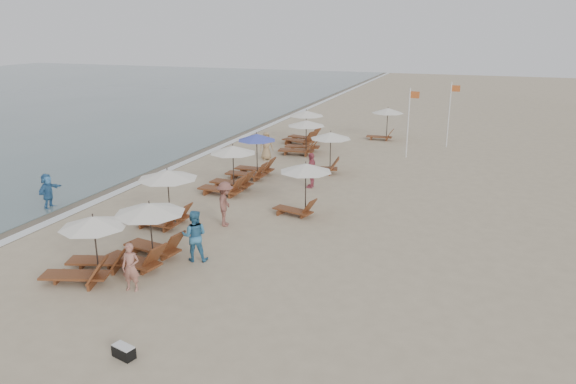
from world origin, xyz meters
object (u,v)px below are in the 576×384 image
(inland_station_1, at_px, (325,149))
(beachgoer_far_a, at_px, (311,170))
(lounger_station_5, at_px, (302,137))
(lounger_station_6, at_px, (302,127))
(lounger_station_4, at_px, (252,158))
(beachgoer_near, at_px, (131,267))
(beachgoer_far_b, at_px, (266,146))
(beachgoer_mid_a, at_px, (194,236))
(flag_pole_near, at_px, (409,119))
(inland_station_2, at_px, (385,119))
(inland_station_0, at_px, (301,181))
(waterline_walker, at_px, (48,191))
(duffel_bag, at_px, (124,351))
(lounger_station_3, at_px, (228,171))
(lounger_station_0, at_px, (89,249))
(beachgoer_mid_b, at_px, (225,204))
(lounger_station_1, at_px, (145,233))
(lounger_station_2, at_px, (165,195))

(inland_station_1, bearing_deg, beachgoer_far_a, -86.72)
(lounger_station_5, bearing_deg, lounger_station_6, 107.81)
(lounger_station_4, relative_size, beachgoer_near, 1.70)
(lounger_station_6, height_order, beachgoer_far_b, lounger_station_6)
(lounger_station_5, distance_m, beachgoer_near, 19.41)
(beachgoer_mid_a, bearing_deg, flag_pole_near, -123.55)
(inland_station_2, bearing_deg, inland_station_1, -97.72)
(inland_station_0, relative_size, waterline_walker, 1.61)
(lounger_station_5, bearing_deg, beachgoer_far_b, -121.00)
(waterline_walker, relative_size, duffel_bag, 2.52)
(inland_station_2, relative_size, flag_pole_near, 0.60)
(lounger_station_4, bearing_deg, waterline_walker, -128.70)
(waterline_walker, bearing_deg, lounger_station_3, -60.42)
(lounger_station_0, distance_m, inland_station_1, 15.33)
(inland_station_1, bearing_deg, duffel_bag, -89.00)
(lounger_station_3, bearing_deg, lounger_station_4, 90.87)
(beachgoer_mid_a, xyz_separation_m, beachgoer_far_a, (1.05, 9.73, -0.02))
(lounger_station_6, relative_size, beachgoer_mid_b, 1.56)
(beachgoer_near, height_order, beachgoer_far_a, beachgoer_far_a)
(inland_station_2, distance_m, beachgoer_near, 25.60)
(lounger_station_6, distance_m, duffel_bag, 25.69)
(inland_station_0, bearing_deg, lounger_station_5, 108.57)
(lounger_station_3, relative_size, beachgoer_mid_a, 1.52)
(inland_station_0, height_order, waterline_walker, inland_station_0)
(beachgoer_mid_a, height_order, waterline_walker, beachgoer_mid_a)
(lounger_station_1, height_order, inland_station_0, inland_station_0)
(lounger_station_4, xyz_separation_m, beachgoer_far_a, (3.56, -0.82, -0.13))
(duffel_bag, bearing_deg, inland_station_0, 86.57)
(beachgoer_far_a, bearing_deg, lounger_station_2, -30.08)
(lounger_station_5, height_order, inland_station_2, inland_station_2)
(beachgoer_mid_a, height_order, duffel_bag, beachgoer_mid_a)
(beachgoer_mid_b, distance_m, duffel_bag, 9.25)
(lounger_station_0, relative_size, flag_pole_near, 0.63)
(waterline_walker, distance_m, duffel_bag, 13.04)
(waterline_walker, xyz_separation_m, flag_pole_near, (13.37, 15.21, 1.55))
(lounger_station_1, distance_m, duffel_bag, 5.68)
(lounger_station_2, height_order, lounger_station_5, lounger_station_2)
(inland_station_1, bearing_deg, lounger_station_4, -147.76)
(beachgoer_mid_b, distance_m, beachgoer_far_b, 11.31)
(lounger_station_5, xyz_separation_m, waterline_walker, (-6.97, -14.06, -0.22))
(lounger_station_3, distance_m, lounger_station_4, 2.94)
(inland_station_1, xyz_separation_m, beachgoer_far_a, (0.17, -2.96, -0.45))
(lounger_station_1, distance_m, inland_station_1, 13.62)
(lounger_station_2, xyz_separation_m, inland_station_1, (3.68, 10.06, 0.04))
(lounger_station_2, bearing_deg, beachgoer_near, -68.21)
(inland_station_1, xyz_separation_m, beachgoer_mid_b, (-1.42, -9.28, -0.42))
(lounger_station_4, height_order, beachgoer_far_b, lounger_station_4)
(lounger_station_5, height_order, beachgoer_far_a, lounger_station_5)
(lounger_station_3, height_order, waterline_walker, lounger_station_3)
(beachgoer_mid_a, bearing_deg, beachgoer_mid_b, -100.37)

